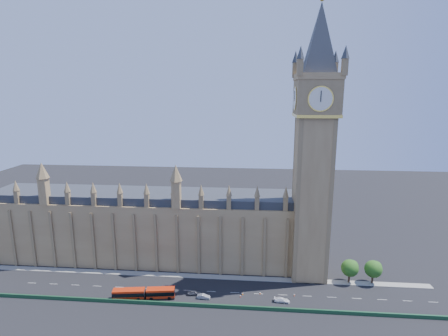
# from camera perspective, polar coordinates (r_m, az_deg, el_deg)

# --- Properties ---
(ground) EXTENTS (400.00, 400.00, 0.00)m
(ground) POSITION_cam_1_polar(r_m,az_deg,el_deg) (125.93, -4.02, -19.38)
(ground) COLOR black
(ground) RESTS_ON ground
(palace_westminster) EXTENTS (120.00, 20.00, 28.00)m
(palace_westminster) POSITION_cam_1_polar(r_m,az_deg,el_deg) (144.47, -12.70, -9.24)
(palace_westminster) COLOR olive
(palace_westminster) RESTS_ON ground
(elizabeth_tower) EXTENTS (20.59, 20.59, 105.00)m
(elizabeth_tower) POSITION_cam_1_polar(r_m,az_deg,el_deg) (122.25, 14.66, 6.48)
(elizabeth_tower) COLOR olive
(elizabeth_tower) RESTS_ON ground
(bridge_parapet) EXTENTS (160.00, 0.60, 1.20)m
(bridge_parapet) POSITION_cam_1_polar(r_m,az_deg,el_deg) (118.13, -4.74, -21.40)
(bridge_parapet) COLOR #1E4C2D
(bridge_parapet) RESTS_ON ground
(kerb_north) EXTENTS (160.00, 3.00, 0.16)m
(kerb_north) POSITION_cam_1_polar(r_m,az_deg,el_deg) (133.99, -3.36, -17.25)
(kerb_north) COLOR gray
(kerb_north) RESTS_ON ground
(tree_east_near) EXTENTS (6.00, 6.00, 8.50)m
(tree_east_near) POSITION_cam_1_polar(r_m,az_deg,el_deg) (135.26, 19.95, -15.04)
(tree_east_near) COLOR #382619
(tree_east_near) RESTS_ON ground
(tree_east_far) EXTENTS (6.00, 6.00, 8.50)m
(tree_east_far) POSITION_cam_1_polar(r_m,az_deg,el_deg) (137.54, 23.28, -14.85)
(tree_east_far) COLOR #382619
(tree_east_far) RESTS_ON ground
(red_bus) EXTENTS (20.16, 5.63, 3.39)m
(red_bus) POSITION_cam_1_polar(r_m,az_deg,el_deg) (123.72, -12.96, -19.35)
(red_bus) COLOR red
(red_bus) RESTS_ON ground
(car_grey) EXTENTS (4.59, 2.14, 1.52)m
(car_grey) POSITION_cam_1_polar(r_m,az_deg,el_deg) (123.63, -4.88, -19.64)
(car_grey) COLOR #44454C
(car_grey) RESTS_ON ground
(car_silver) EXTENTS (4.39, 1.76, 1.42)m
(car_silver) POSITION_cam_1_polar(r_m,az_deg,el_deg) (121.68, -3.36, -20.21)
(car_silver) COLOR #95979C
(car_silver) RESTS_ON ground
(car_white) EXTENTS (5.09, 2.39, 1.44)m
(car_white) POSITION_cam_1_polar(r_m,az_deg,el_deg) (121.24, 9.44, -20.50)
(car_white) COLOR white
(car_white) RESTS_ON ground
(cone_a) EXTENTS (0.52, 0.52, 0.68)m
(cone_a) POSITION_cam_1_polar(r_m,az_deg,el_deg) (122.50, 2.70, -20.17)
(cone_a) COLOR black
(cone_a) RESTS_ON ground
(cone_b) EXTENTS (0.47, 0.47, 0.65)m
(cone_b) POSITION_cam_1_polar(r_m,az_deg,el_deg) (125.09, 11.41, -19.68)
(cone_b) COLOR black
(cone_b) RESTS_ON ground
(cone_c) EXTENTS (0.59, 0.59, 0.72)m
(cone_c) POSITION_cam_1_polar(r_m,az_deg,el_deg) (124.48, 5.91, -19.64)
(cone_c) COLOR black
(cone_c) RESTS_ON ground
(cone_d) EXTENTS (0.60, 0.60, 0.76)m
(cone_d) POSITION_cam_1_polar(r_m,az_deg,el_deg) (123.73, 3.06, -19.79)
(cone_d) COLOR black
(cone_d) RESTS_ON ground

